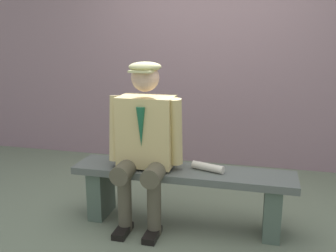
% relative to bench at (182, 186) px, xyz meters
% --- Properties ---
extents(ground_plane, '(30.00, 30.00, 0.00)m').
position_rel_bench_xyz_m(ground_plane, '(0.00, 0.00, -0.34)').
color(ground_plane, '#636D53').
extents(bench, '(1.78, 0.37, 0.48)m').
position_rel_bench_xyz_m(bench, '(0.00, 0.00, 0.00)').
color(bench, '#51564E').
rests_on(bench, ground).
extents(seated_man, '(0.61, 0.53, 1.33)m').
position_rel_bench_xyz_m(seated_man, '(0.29, 0.05, 0.40)').
color(seated_man, tan).
rests_on(seated_man, ground).
extents(rolled_magazine, '(0.27, 0.14, 0.06)m').
position_rel_bench_xyz_m(rolled_magazine, '(-0.20, -0.01, 0.17)').
color(rolled_magazine, beige).
rests_on(rolled_magazine, bench).
extents(stadium_wall, '(12.00, 0.24, 2.18)m').
position_rel_bench_xyz_m(stadium_wall, '(0.00, -1.73, 0.75)').
color(stadium_wall, gray).
rests_on(stadium_wall, ground).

